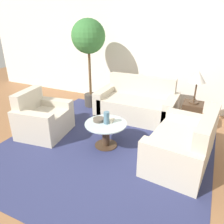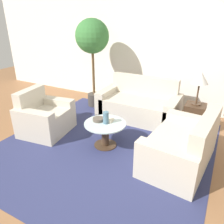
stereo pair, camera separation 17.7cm
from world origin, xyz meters
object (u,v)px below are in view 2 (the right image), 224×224
Objects in this scene: armchair at (44,118)px; coffee_table at (105,131)px; book_stack at (108,120)px; potted_plant at (92,41)px; table_lamp at (200,79)px; bowl at (98,119)px; sofa_main at (140,105)px; vase at (106,118)px; loveseat at (184,149)px.

armchair is 1.40× the size of coffee_table.
book_stack is at bearing 84.50° from coffee_table.
table_lamp is at bearing -6.03° from potted_plant.
bowl is at bearing -160.50° from book_stack.
sofa_main is 8.65× the size of bowl.
potted_plant reaches higher than sofa_main.
armchair is 1.58× the size of table_lamp.
table_lamp is 1.96m from bowl.
coffee_table is at bearing -135.20° from table_lamp.
vase reaches higher than bowl.
vase is at bearing -51.54° from potted_plant.
bowl is at bearing -138.86° from table_lamp.
table_lamp is at bearing 38.14° from book_stack.
loveseat is (2.63, 0.20, 0.00)m from armchair.
loveseat is at bearing -87.57° from table_lamp.
loveseat is at bearing 3.72° from coffee_table.
sofa_main reaches higher than coffee_table.
armchair reaches higher than book_stack.
loveseat is at bearing 2.44° from bowl.
bowl is (-1.41, -1.23, -0.60)m from table_lamp.
book_stack is (-1.30, 0.01, 0.17)m from loveseat.
vase is (1.20, -1.51, -1.03)m from potted_plant.
armchair is at bearing -133.20° from sofa_main.
loveseat is 1.41m from table_lamp.
book_stack is (1.33, 0.20, 0.17)m from armchair.
book_stack is (-0.01, 0.09, -0.08)m from vase.
potted_plant is at bearing -114.01° from loveseat.
potted_plant is (-1.18, 1.51, 1.29)m from coffee_table.
armchair reaches higher than coffee_table.
coffee_table is 1.13× the size of table_lamp.
loveseat is 0.70× the size of potted_plant.
sofa_main is at bearing 81.87° from book_stack.
bowl is at bearing 173.26° from vase.
armchair reaches higher than vase.
armchair is 4.80× the size of vase.
bowl reaches higher than book_stack.
sofa_main is 2.39× the size of coffee_table.
bowl is at bearing -55.14° from potted_plant.
bowl is (-0.15, 0.02, 0.18)m from coffee_table.
armchair is at bearing -94.81° from potted_plant.
table_lamp is at bearing 45.04° from vase.
sofa_main is 1.79m from loveseat.
loveseat is 3.15m from potted_plant.
loveseat is at bearing -4.99° from book_stack.
armchair is 1.19m from bowl.
vase is (-1.25, -1.25, -0.53)m from table_lamp.
armchair is at bearing -173.50° from bowl.
sofa_main is at bearing -5.58° from potted_plant.
loveseat is 1.32m from vase.
sofa_main is at bearing 80.30° from bowl.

